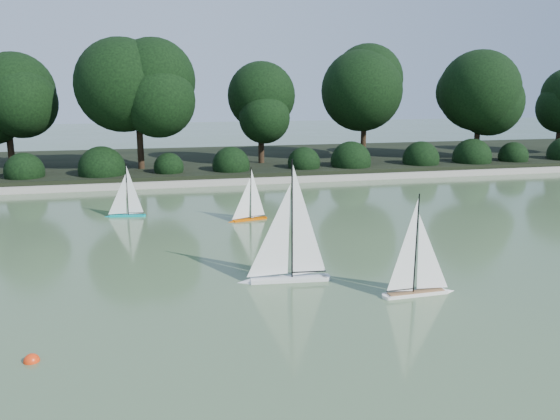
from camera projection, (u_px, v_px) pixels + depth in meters
name	position (u px, v px, depth m)	size (l,w,h in m)	color
ground	(348.00, 290.00, 7.78)	(80.00, 80.00, 0.00)	#385332
pond_coping	(244.00, 181.00, 16.32)	(40.00, 0.35, 0.18)	gray
far_bank	(226.00, 162.00, 20.10)	(40.00, 8.00, 0.30)	black
tree_line	(267.00, 93.00, 18.35)	(26.31, 3.93, 4.39)	black
shrub_hedge	(239.00, 165.00, 17.09)	(29.10, 1.10, 1.10)	black
sailboat_white_a	(281.00, 262.00, 8.07)	(1.42, 0.36, 1.93)	silver
sailboat_white_b	(422.00, 278.00, 7.56)	(1.12, 0.22, 1.53)	white
sailboat_orange	(246.00, 212.00, 11.81)	(0.91, 0.33, 1.25)	#D35200
sailboat_teal	(123.00, 208.00, 12.18)	(0.93, 0.28, 1.27)	#039795
race_buoy	(32.00, 361.00, 5.75)	(0.17, 0.17, 0.17)	red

